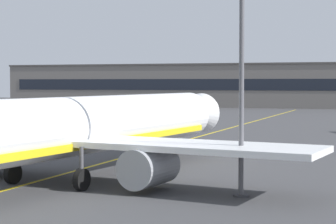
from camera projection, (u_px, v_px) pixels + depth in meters
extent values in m
cube|color=yellow|center=(148.00, 151.00, 56.92)|extent=(8.31, 179.83, 0.01)
cylinder|color=white|center=(66.00, 127.00, 38.71)|extent=(9.89, 36.12, 3.80)
cone|color=white|center=(196.00, 113.00, 55.80)|extent=(4.00, 3.18, 3.61)
cube|color=gold|center=(66.00, 144.00, 38.76)|extent=(9.32, 33.27, 0.44)
cube|color=black|center=(187.00, 107.00, 54.09)|extent=(3.00, 1.57, 0.60)
cube|color=white|center=(72.00, 140.00, 39.28)|extent=(32.35, 10.19, 0.36)
cylinder|color=black|center=(7.00, 152.00, 42.95)|extent=(1.96, 0.51, 1.95)
cylinder|color=gray|center=(149.00, 167.00, 35.59)|extent=(2.88, 3.94, 2.30)
cylinder|color=black|center=(164.00, 163.00, 37.23)|extent=(1.96, 0.51, 1.95)
cylinder|color=#4C4C51|center=(171.00, 140.00, 51.65)|extent=(0.24, 0.24, 1.60)
cylinder|color=black|center=(171.00, 152.00, 51.70)|extent=(0.55, 0.96, 0.90)
cylinder|color=#4C4C51|center=(13.00, 156.00, 38.22)|extent=(0.24, 0.24, 1.60)
cylinder|color=black|center=(13.00, 174.00, 38.27)|extent=(0.62, 1.35, 1.30)
cylinder|color=#4C4C51|center=(81.00, 160.00, 35.82)|extent=(0.24, 0.24, 1.60)
cylinder|color=black|center=(82.00, 180.00, 35.87)|extent=(0.62, 1.35, 1.30)
cylinder|color=#515156|center=(242.00, 67.00, 33.82)|extent=(0.28, 0.28, 14.27)
cylinder|color=#333338|center=(241.00, 195.00, 34.16)|extent=(0.90, 0.90, 0.10)
cone|color=orange|center=(168.00, 152.00, 53.09)|extent=(0.36, 0.36, 0.55)
cylinder|color=white|center=(168.00, 152.00, 53.08)|extent=(0.23, 0.23, 0.07)
cube|color=orange|center=(168.00, 155.00, 53.10)|extent=(0.44, 0.44, 0.03)
cube|color=slate|center=(286.00, 86.00, 153.88)|extent=(150.12, 12.00, 10.69)
cube|color=black|center=(283.00, 85.00, 148.11)|extent=(144.12, 0.12, 2.80)
cube|color=#4E4A47|center=(286.00, 64.00, 153.62)|extent=(150.52, 12.40, 0.40)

